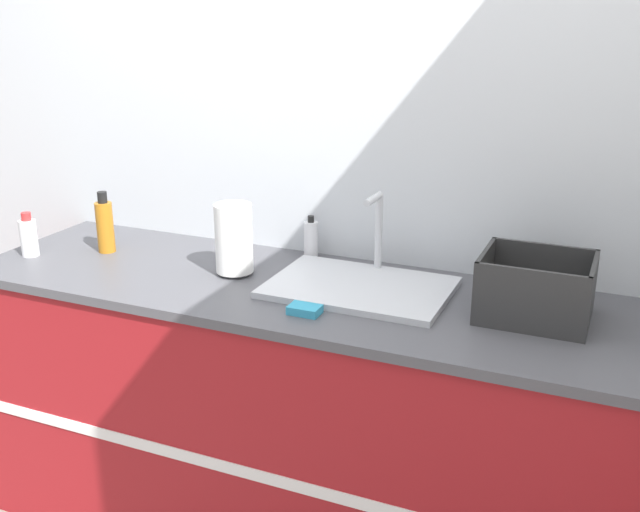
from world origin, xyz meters
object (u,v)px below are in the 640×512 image
bottle_amber (105,225)px  soap_dispenser (311,239)px  bottle_white_spray (29,237)px  dish_rack (535,294)px  sink (360,284)px  paper_towel_roll (234,239)px

bottle_amber → soap_dispenser: bottle_amber is taller
bottle_amber → bottle_white_spray: 0.26m
soap_dispenser → dish_rack: bearing=-15.9°
sink → dish_rack: size_ratio=1.82×
paper_towel_roll → bottle_amber: size_ratio=1.08×
bottle_white_spray → bottle_amber: bearing=33.5°
sink → bottle_amber: (-0.95, -0.01, 0.08)m
sink → bottle_amber: 0.95m
dish_rack → paper_towel_roll: bearing=-178.5°
sink → soap_dispenser: (-0.26, 0.21, 0.05)m
sink → paper_towel_roll: bearing=-176.0°
sink → bottle_amber: size_ratio=2.53×
paper_towel_roll → bottle_white_spray: bearing=-170.9°
bottle_white_spray → soap_dispenser: size_ratio=1.03×
paper_towel_roll → dish_rack: size_ratio=0.78×
paper_towel_roll → bottle_white_spray: 0.75m
soap_dispenser → paper_towel_roll: bearing=-123.1°
sink → dish_rack: bearing=-0.6°
bottle_white_spray → paper_towel_roll: bearing=9.1°
bottle_white_spray → soap_dispenser: 0.97m
dish_rack → sink: bearing=179.4°
bottle_amber → soap_dispenser: 0.72m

